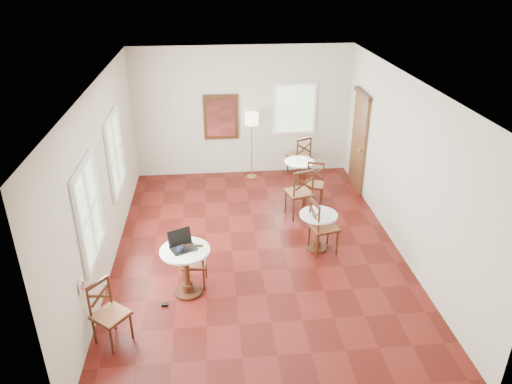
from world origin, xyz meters
The scene contains 17 objects.
ground centered at (0.00, 0.00, 0.00)m, with size 7.00×7.00×0.00m, color #56120E.
room_shell centered at (-0.06, 0.27, 1.89)m, with size 5.02×7.02×3.01m.
cafe_table_near centered at (-1.21, -1.13, 0.49)m, with size 0.75×0.75×0.80m.
cafe_table_mid centered at (1.06, -0.07, 0.43)m, with size 0.66×0.66×0.70m.
cafe_table_back centered at (1.15, 2.33, 0.44)m, with size 0.67×0.67×0.70m.
chair_near_a centered at (-1.09, -0.92, 0.41)m, with size 0.42×0.42×0.83m.
chair_near_b centered at (-2.19, -2.07, 0.45)m, with size 0.59×0.59×0.91m.
chair_mid_a centered at (0.95, 1.18, 0.52)m, with size 0.58×0.58×1.04m.
chair_mid_b centered at (1.11, -0.14, 0.49)m, with size 0.54×0.54×0.99m.
chair_back_a centered at (1.31, 3.16, 0.49)m, with size 0.60×0.60×0.99m.
chair_back_b centered at (1.37, 1.75, 0.43)m, with size 0.50×0.50×0.86m.
floor_lamp centered at (0.18, 3.15, 1.34)m, with size 0.31×0.31×1.58m.
laptop centered at (-1.25, -1.06, 0.86)m, with size 0.46×0.43×0.26m.
mouse centered at (-1.20, -1.13, 0.81)m, with size 0.10×0.06×0.04m, color black.
navy_mug centered at (-1.27, -1.20, 0.84)m, with size 0.12×0.08×0.10m.
water_glass centered at (-1.05, -1.21, 0.85)m, with size 0.06×0.06×0.10m, color white.
power_adapter centered at (-1.54, -1.41, 0.02)m, with size 0.10×0.06×0.04m, color black.
Camera 1 is at (-0.74, -7.30, 4.72)m, focal length 34.01 mm.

